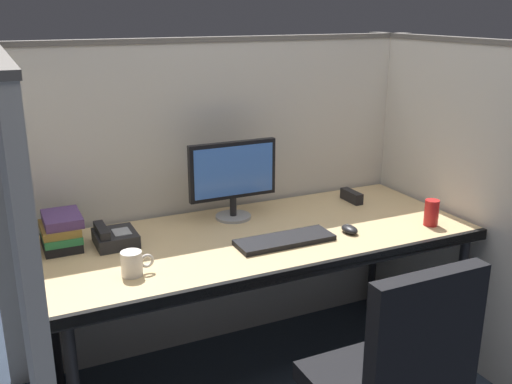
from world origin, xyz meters
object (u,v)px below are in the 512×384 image
(soda_can, at_px, (431,213))
(red_stapler, at_px, (352,196))
(desk_phone, at_px, (114,237))
(book_stack, at_px, (61,231))
(desk, at_px, (262,245))
(keyboard_main, at_px, (285,240))
(monitor_center, at_px, (233,175))
(coffee_mug, at_px, (133,263))
(computer_mouse, at_px, (349,229))

(soda_can, distance_m, red_stapler, 0.47)
(desk_phone, relative_size, book_stack, 0.84)
(desk, relative_size, keyboard_main, 4.42)
(monitor_center, distance_m, book_stack, 0.80)
(red_stapler, bearing_deg, keyboard_main, -149.11)
(desk_phone, bearing_deg, desk, -14.58)
(keyboard_main, distance_m, coffee_mug, 0.67)
(soda_can, relative_size, book_stack, 0.54)
(soda_can, xyz_separation_m, coffee_mug, (-1.38, 0.06, -0.01))
(coffee_mug, distance_m, book_stack, 0.45)
(monitor_center, xyz_separation_m, coffee_mug, (-0.59, -0.41, -0.17))
(desk, bearing_deg, red_stapler, 19.34)
(soda_can, bearing_deg, desk, 163.17)
(coffee_mug, bearing_deg, soda_can, -2.68)
(desk, bearing_deg, soda_can, -16.83)
(computer_mouse, relative_size, desk_phone, 0.51)
(desk, xyz_separation_m, keyboard_main, (0.05, -0.13, 0.06))
(desk_phone, distance_m, soda_can, 1.43)
(computer_mouse, relative_size, soda_can, 0.79)
(red_stapler, height_order, coffee_mug, coffee_mug)
(desk, height_order, soda_can, soda_can)
(soda_can, height_order, red_stapler, soda_can)
(desk, height_order, desk_phone, desk_phone)
(coffee_mug, height_order, book_stack, book_stack)
(monitor_center, bearing_deg, desk_phone, -171.71)
(desk_phone, bearing_deg, keyboard_main, -23.30)
(desk_phone, relative_size, coffee_mug, 1.51)
(computer_mouse, height_order, desk_phone, desk_phone)
(book_stack, bearing_deg, coffee_mug, -62.86)
(monitor_center, height_order, book_stack, monitor_center)
(coffee_mug, bearing_deg, computer_mouse, 0.80)
(keyboard_main, bearing_deg, coffee_mug, -176.68)
(desk, distance_m, desk_phone, 0.65)
(keyboard_main, bearing_deg, computer_mouse, -4.53)
(desk, relative_size, coffee_mug, 15.08)
(soda_can, xyz_separation_m, red_stapler, (-0.13, 0.45, -0.03))
(desk, xyz_separation_m, red_stapler, (0.62, 0.22, 0.08))
(monitor_center, bearing_deg, keyboard_main, -77.86)
(monitor_center, relative_size, computer_mouse, 4.48)
(keyboard_main, bearing_deg, desk, 110.56)
(monitor_center, relative_size, red_stapler, 2.87)
(soda_can, bearing_deg, keyboard_main, 171.74)
(desk, distance_m, book_stack, 0.86)
(desk, xyz_separation_m, desk_phone, (-0.62, 0.16, 0.08))
(monitor_center, xyz_separation_m, keyboard_main, (0.08, -0.37, -0.20))
(coffee_mug, relative_size, book_stack, 0.56)
(coffee_mug, bearing_deg, book_stack, 117.14)
(desk, distance_m, coffee_mug, 0.65)
(desk, bearing_deg, book_stack, 164.24)
(soda_can, distance_m, coffee_mug, 1.38)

